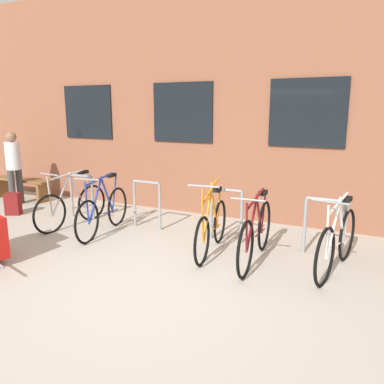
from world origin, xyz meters
name	(u,v)px	position (x,y,z in m)	size (l,w,h in m)	color
ground_plane	(148,283)	(0.00, 0.00, 0.00)	(42.00, 42.00, 0.00)	#B2ADA0
storefront_building	(281,101)	(0.00, 6.21, 2.28)	(28.00, 6.05, 4.56)	brown
bike_rack	(226,209)	(0.26, 1.90, 0.52)	(6.58, 0.05, 0.86)	gray
bicycle_blue	(103,211)	(-1.76, 1.34, 0.39)	(0.48, 1.73, 1.04)	black
bicycle_silver	(72,205)	(-2.54, 1.41, 0.38)	(0.44, 1.67, 1.04)	black
bicycle_white	(337,242)	(2.00, 1.42, 0.39)	(0.45, 1.73, 1.05)	black
bicycle_orange	(212,227)	(0.26, 1.33, 0.38)	(0.44, 1.67, 1.11)	black
bicycle_maroon	(256,233)	(0.95, 1.27, 0.40)	(0.44, 1.85, 1.02)	black
wooden_bench	(22,184)	(-5.13, 2.52, 0.36)	(1.68, 0.40, 0.50)	brown
person_by_bench	(14,163)	(-4.84, 2.11, 0.92)	(0.32, 0.36, 1.61)	#3F3F42
backpack	(13,204)	(-4.16, 1.46, 0.22)	(0.28, 0.20, 0.44)	maroon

